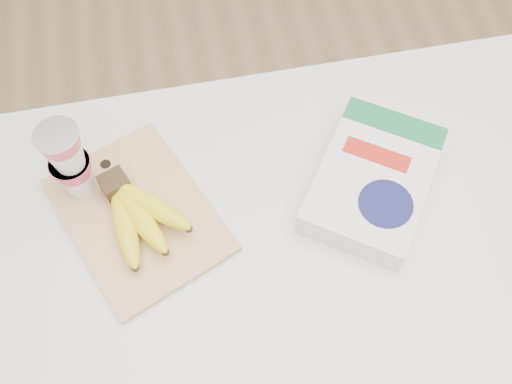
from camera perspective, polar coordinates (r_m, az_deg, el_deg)
The scene contains 6 objects.
room at distance 0.67m, azimuth 8.29°, elevation 7.38°, with size 4.00×4.00×4.00m.
table at distance 1.46m, azimuth 3.83°, elevation -13.37°, with size 1.26×0.84×0.95m, color white.
cutting_board at distance 1.06m, azimuth -11.70°, elevation -2.25°, with size 0.24×0.32×0.02m, color tan.
bananas at distance 1.02m, azimuth -11.81°, elevation -2.18°, with size 0.17×0.21×0.06m.
yogurt_stack at distance 1.02m, azimuth -18.23°, elevation 3.00°, with size 0.08×0.08×0.17m.
cereal_box at distance 1.07m, azimuth 11.63°, elevation 1.20°, with size 0.32×0.34×0.06m.
Camera 1 is at (-0.17, -0.36, 1.88)m, focal length 40.00 mm.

